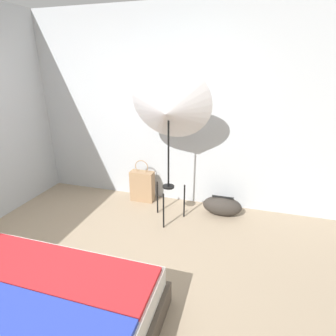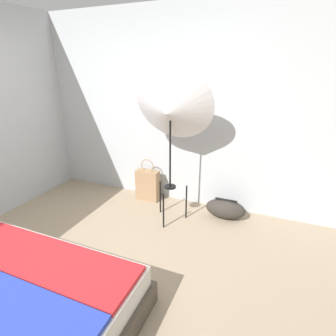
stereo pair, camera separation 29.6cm
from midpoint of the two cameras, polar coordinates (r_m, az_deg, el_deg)
The scene contains 5 objects.
ground_plane at distance 2.61m, azimuth -25.78°, elevation -26.62°, with size 14.00×14.00×0.00m, color gray.
wall_back at distance 3.71m, azimuth -6.35°, elevation 12.40°, with size 8.00×0.05×2.60m.
photo_umbrella at distance 2.99m, azimuth -2.80°, elevation 12.69°, with size 0.95×0.58×1.91m.
tote_bag at distance 3.86m, azimuth -7.82°, elevation -3.90°, with size 0.34×0.15×0.63m.
duffel_bag at distance 3.55m, azimuth 9.35°, elevation -8.20°, with size 0.51×0.26×0.26m.
Camera 1 is at (1.27, -1.25, 1.84)m, focal length 28.00 mm.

